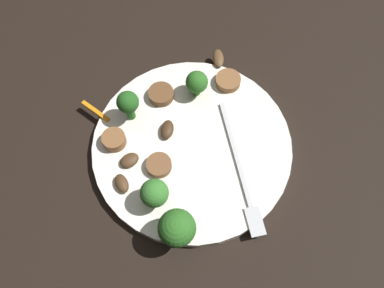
{
  "coord_description": "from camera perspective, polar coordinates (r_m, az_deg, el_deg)",
  "views": [
    {
      "loc": [
        0.19,
        -0.09,
        0.47
      ],
      "look_at": [
        0.0,
        0.0,
        0.01
      ],
      "focal_mm": 36.49,
      "sensor_mm": 36.0,
      "label": 1
    }
  ],
  "objects": [
    {
      "name": "mushroom_0",
      "position": [
        0.48,
        -10.23,
        -5.69
      ],
      "size": [
        0.03,
        0.02,
        0.01
      ],
      "primitive_type": "ellipsoid",
      "rotation": [
        0.0,
        0.0,
        0.0
      ],
      "color": "#4C331E",
      "rests_on": "plate"
    },
    {
      "name": "mushroom_5",
      "position": [
        0.49,
        -9.12,
        -2.35
      ],
      "size": [
        0.02,
        0.03,
        0.01
      ],
      "primitive_type": "ellipsoid",
      "rotation": [
        0.0,
        0.0,
        1.7
      ],
      "color": "#4C331E",
      "rests_on": "plate"
    },
    {
      "name": "sausage_slice_1",
      "position": [
        0.48,
        -4.85,
        -3.1
      ],
      "size": [
        0.04,
        0.04,
        0.01
      ],
      "primitive_type": "cylinder",
      "rotation": [
        0.0,
        0.0,
        0.77
      ],
      "color": "brown",
      "rests_on": "plate"
    },
    {
      "name": "mushroom_1",
      "position": [
        0.5,
        -3.65,
        2.12
      ],
      "size": [
        0.03,
        0.03,
        0.01
      ],
      "primitive_type": "ellipsoid",
      "rotation": [
        0.0,
        0.0,
        2.56
      ],
      "color": "#422B19",
      "rests_on": "plate"
    },
    {
      "name": "broccoli_floret_3",
      "position": [
        0.45,
        -5.52,
        -7.17
      ],
      "size": [
        0.03,
        0.03,
        0.05
      ],
      "color": "#408630",
      "rests_on": "plate"
    },
    {
      "name": "broccoli_floret_1",
      "position": [
        0.49,
        -9.33,
        5.89
      ],
      "size": [
        0.03,
        0.03,
        0.05
      ],
      "color": "#296420",
      "rests_on": "plate"
    },
    {
      "name": "sausage_slice_0",
      "position": [
        0.5,
        -11.31,
        0.62
      ],
      "size": [
        0.03,
        0.03,
        0.01
      ],
      "primitive_type": "cylinder",
      "rotation": [
        0.0,
        0.0,
        1.39
      ],
      "color": "brown",
      "rests_on": "plate"
    },
    {
      "name": "pepper_strip_0",
      "position": [
        0.53,
        -13.92,
        4.69
      ],
      "size": [
        0.04,
        0.03,
        0.0
      ],
      "primitive_type": "cube",
      "rotation": [
        0.0,
        0.0,
        3.62
      ],
      "color": "orange",
      "rests_on": "plate"
    },
    {
      "name": "plate",
      "position": [
        0.5,
        0.0,
        -0.35
      ],
      "size": [
        0.26,
        0.26,
        0.01
      ],
      "primitive_type": "cylinder",
      "color": "white",
      "rests_on": "ground_plane"
    },
    {
      "name": "fork",
      "position": [
        0.48,
        7.31,
        -4.58
      ],
      "size": [
        0.18,
        0.05,
        0.0
      ],
      "rotation": [
        0.0,
        0.0,
        -0.24
      ],
      "color": "silver",
      "rests_on": "plate"
    },
    {
      "name": "sausage_slice_3",
      "position": [
        0.53,
        -4.55,
        7.25
      ],
      "size": [
        0.04,
        0.04,
        0.01
      ],
      "primitive_type": "cylinder",
      "rotation": [
        0.0,
        0.0,
        0.38
      ],
      "color": "brown",
      "rests_on": "plate"
    },
    {
      "name": "sausage_slice_2",
      "position": [
        0.54,
        5.29,
        9.18
      ],
      "size": [
        0.04,
        0.04,
        0.01
      ],
      "primitive_type": "cylinder",
      "rotation": [
        0.0,
        0.0,
        2.79
      ],
      "color": "brown",
      "rests_on": "plate"
    },
    {
      "name": "ground_plane",
      "position": [
        0.51,
        0.0,
        -0.68
      ],
      "size": [
        1.4,
        1.4,
        0.0
      ],
      "primitive_type": "plane",
      "color": "black"
    },
    {
      "name": "broccoli_floret_2",
      "position": [
        0.43,
        -2.22,
        -12.18
      ],
      "size": [
        0.04,
        0.04,
        0.05
      ],
      "color": "#347525",
      "rests_on": "plate"
    },
    {
      "name": "broccoli_floret_0",
      "position": [
        0.51,
        0.71,
        8.98
      ],
      "size": [
        0.03,
        0.03,
        0.04
      ],
      "color": "#347525",
      "rests_on": "plate"
    },
    {
      "name": "mushroom_2",
      "position": [
        0.56,
        3.88,
        12.41
      ],
      "size": [
        0.03,
        0.03,
        0.01
      ],
      "primitive_type": "ellipsoid",
      "rotation": [
        0.0,
        0.0,
        2.77
      ],
      "color": "brown",
      "rests_on": "plate"
    }
  ]
}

